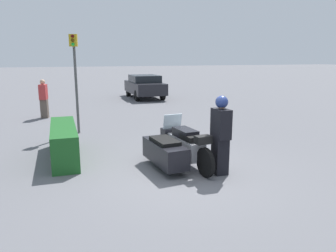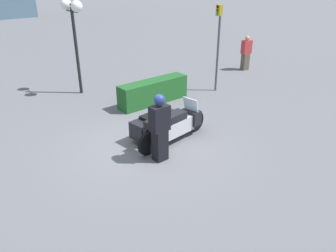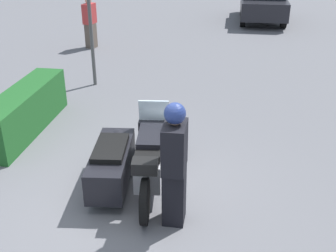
{
  "view_description": "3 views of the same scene",
  "coord_description": "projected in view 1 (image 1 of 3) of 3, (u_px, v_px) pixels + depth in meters",
  "views": [
    {
      "loc": [
        -6.62,
        2.68,
        2.68
      ],
      "look_at": [
        1.55,
        -0.06,
        0.83
      ],
      "focal_mm": 35.0,
      "sensor_mm": 36.0,
      "label": 1
    },
    {
      "loc": [
        -4.81,
        -6.62,
        4.52
      ],
      "look_at": [
        0.36,
        -0.47,
        0.71
      ],
      "focal_mm": 35.0,
      "sensor_mm": 36.0,
      "label": 2
    },
    {
      "loc": [
        -4.97,
        -1.4,
        3.85
      ],
      "look_at": [
        0.94,
        -0.5,
        0.95
      ],
      "focal_mm": 45.0,
      "sensor_mm": 36.0,
      "label": 3
    }
  ],
  "objects": [
    {
      "name": "ground_plane",
      "position": [
        187.0,
        175.0,
        7.53
      ],
      "size": [
        160.0,
        160.0,
        0.0
      ],
      "primitive_type": "plane",
      "color": "slate"
    },
    {
      "name": "police_motorcycle",
      "position": [
        173.0,
        147.0,
        8.1
      ],
      "size": [
        2.66,
        1.23,
        1.16
      ],
      "rotation": [
        0.0,
        0.0,
        0.1
      ],
      "color": "black",
      "rests_on": "ground"
    },
    {
      "name": "officer_rider",
      "position": [
        221.0,
        133.0,
        7.42
      ],
      "size": [
        0.5,
        0.3,
        1.82
      ],
      "rotation": [
        0.0,
        0.0,
        -1.57
      ],
      "color": "black",
      "rests_on": "ground"
    },
    {
      "name": "hedge_bush_curbside",
      "position": [
        64.0,
        142.0,
        8.71
      ],
      "size": [
        2.83,
        0.63,
        0.87
      ],
      "primitive_type": "cube",
      "color": "#1E5623",
      "rests_on": "ground"
    },
    {
      "name": "traffic_light_near",
      "position": [
        75.0,
        69.0,
        11.11
      ],
      "size": [
        0.22,
        0.29,
        3.39
      ],
      "rotation": [
        0.0,
        0.0,
        2.88
      ],
      "color": "#4C4C4C",
      "rests_on": "ground"
    },
    {
      "name": "parked_car_background",
      "position": [
        145.0,
        86.0,
        21.06
      ],
      "size": [
        4.09,
        1.85,
        1.47
      ],
      "rotation": [
        0.0,
        0.0,
        -0.0
      ],
      "color": "black",
      "rests_on": "ground"
    },
    {
      "name": "pedestrian_bystander",
      "position": [
        44.0,
        99.0,
        14.29
      ],
      "size": [
        0.52,
        0.37,
        1.69
      ],
      "rotation": [
        0.0,
        0.0,
        1.39
      ],
      "color": "brown",
      "rests_on": "ground"
    }
  ]
}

